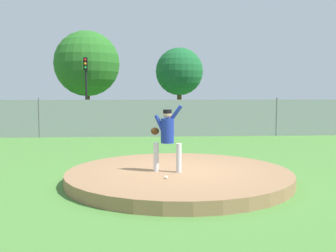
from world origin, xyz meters
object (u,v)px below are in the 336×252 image
(parked_car_navy, at_px, (190,116))
(traffic_light_near, at_px, (86,79))
(parked_car_champagne, at_px, (252,114))
(traffic_cone_orange, at_px, (137,123))
(parked_car_silver, at_px, (333,116))
(parked_car_slate, at_px, (58,116))
(parked_car_burgundy, at_px, (17,116))
(pitcher_youth, at_px, (167,134))
(baseball, at_px, (166,177))

(parked_car_navy, distance_m, traffic_light_near, 8.52)
(parked_car_champagne, relative_size, traffic_light_near, 1.02)
(parked_car_champagne, bearing_deg, traffic_cone_orange, 176.42)
(parked_car_champagne, relative_size, traffic_cone_orange, 8.72)
(traffic_light_near, bearing_deg, parked_car_champagne, -17.51)
(parked_car_champagne, relative_size, parked_car_silver, 1.08)
(parked_car_slate, height_order, traffic_cone_orange, parked_car_slate)
(traffic_light_near, bearing_deg, parked_car_silver, -14.22)
(parked_car_navy, bearing_deg, traffic_light_near, 147.70)
(parked_car_burgundy, bearing_deg, traffic_cone_orange, 4.16)
(parked_car_silver, bearing_deg, parked_car_navy, -178.22)
(parked_car_champagne, height_order, traffic_cone_orange, parked_car_champagne)
(pitcher_youth, distance_m, baseball, 1.19)
(traffic_light_near, bearing_deg, parked_car_slate, -104.89)
(parked_car_burgundy, distance_m, traffic_cone_orange, 7.37)
(parked_car_champagne, bearing_deg, pitcher_youth, -113.14)
(parked_car_navy, bearing_deg, baseball, -99.00)
(baseball, bearing_deg, parked_car_silver, 52.89)
(parked_car_silver, height_order, traffic_light_near, traffic_light_near)
(baseball, relative_size, parked_car_burgundy, 0.02)
(baseball, height_order, parked_car_burgundy, parked_car_burgundy)
(parked_car_silver, distance_m, traffic_light_near, 16.79)
(parked_car_slate, distance_m, parked_car_navy, 8.01)
(pitcher_youth, xyz_separation_m, traffic_light_near, (-4.60, 18.58, 2.02))
(parked_car_navy, relative_size, traffic_light_near, 1.01)
(baseball, relative_size, parked_car_slate, 0.02)
(parked_car_silver, xyz_separation_m, traffic_cone_orange, (-12.48, 1.06, -0.50))
(parked_car_champagne, relative_size, parked_car_burgundy, 1.15)
(pitcher_youth, distance_m, parked_car_slate, 15.55)
(baseball, xyz_separation_m, parked_car_slate, (-5.63, 15.25, 0.47))
(parked_car_silver, bearing_deg, parked_car_slate, -179.85)
(parked_car_slate, relative_size, traffic_cone_orange, 7.64)
(parked_car_navy, bearing_deg, parked_car_champagne, 11.99)
(traffic_light_near, bearing_deg, parked_car_burgundy, -136.19)
(parked_car_slate, xyz_separation_m, parked_car_champagne, (12.15, 0.64, 0.06))
(baseball, distance_m, parked_car_slate, 16.26)
(parked_car_slate, height_order, traffic_light_near, traffic_light_near)
(traffic_cone_orange, bearing_deg, baseball, -86.82)
(parked_car_burgundy, xyz_separation_m, traffic_cone_orange, (7.33, 0.53, -0.55))
(traffic_cone_orange, bearing_deg, traffic_light_near, 140.17)
(baseball, bearing_deg, traffic_light_near, 103.17)
(baseball, relative_size, parked_car_champagne, 0.02)
(baseball, relative_size, parked_car_navy, 0.02)
(parked_car_slate, distance_m, traffic_light_near, 4.92)
(pitcher_youth, relative_size, baseball, 22.08)
(parked_car_silver, height_order, traffic_cone_orange, parked_car_silver)
(pitcher_youth, height_order, parked_car_burgundy, pitcher_youth)
(traffic_light_near, bearing_deg, traffic_cone_orange, -39.83)
(parked_car_silver, height_order, parked_car_navy, parked_car_navy)
(parked_car_slate, distance_m, parked_car_burgundy, 2.67)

